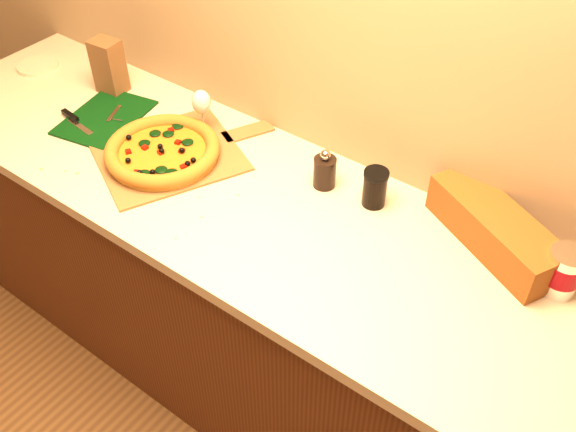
{
  "coord_description": "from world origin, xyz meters",
  "views": [
    {
      "loc": [
        0.77,
        0.36,
        2.13
      ],
      "look_at": [
        0.03,
        1.38,
        0.96
      ],
      "focal_mm": 40.0,
      "sensor_mm": 36.0,
      "label": 1
    }
  ],
  "objects_px": {
    "pepper_grinder": "(325,171)",
    "coffee_canister": "(563,271)",
    "side_plate": "(38,66)",
    "dark_jar": "(375,188)",
    "wine_glass": "(201,103)",
    "pizza_peel": "(174,153)",
    "cutting_board": "(104,117)",
    "pizza": "(163,151)"
  },
  "relations": [
    {
      "from": "coffee_canister",
      "to": "wine_glass",
      "type": "xyz_separation_m",
      "value": [
        -1.16,
        -0.02,
        0.04
      ]
    },
    {
      "from": "pepper_grinder",
      "to": "pizza",
      "type": "bearing_deg",
      "value": -157.7
    },
    {
      "from": "pizza_peel",
      "to": "wine_glass",
      "type": "bearing_deg",
      "value": 118.47
    },
    {
      "from": "coffee_canister",
      "to": "side_plate",
      "type": "height_order",
      "value": "coffee_canister"
    },
    {
      "from": "cutting_board",
      "to": "dark_jar",
      "type": "distance_m",
      "value": 0.97
    },
    {
      "from": "cutting_board",
      "to": "pepper_grinder",
      "type": "distance_m",
      "value": 0.81
    },
    {
      "from": "side_plate",
      "to": "wine_glass",
      "type": "bearing_deg",
      "value": 4.54
    },
    {
      "from": "pepper_grinder",
      "to": "wine_glass",
      "type": "height_order",
      "value": "wine_glass"
    },
    {
      "from": "side_plate",
      "to": "dark_jar",
      "type": "bearing_deg",
      "value": 3.48
    },
    {
      "from": "cutting_board",
      "to": "coffee_canister",
      "type": "bearing_deg",
      "value": -4.92
    },
    {
      "from": "cutting_board",
      "to": "coffee_canister",
      "type": "xyz_separation_m",
      "value": [
        1.49,
        0.16,
        0.06
      ]
    },
    {
      "from": "dark_jar",
      "to": "wine_glass",
      "type": "bearing_deg",
      "value": -177.84
    },
    {
      "from": "pepper_grinder",
      "to": "cutting_board",
      "type": "bearing_deg",
      "value": -168.98
    },
    {
      "from": "pepper_grinder",
      "to": "side_plate",
      "type": "xyz_separation_m",
      "value": [
        -1.25,
        -0.07,
        -0.05
      ]
    },
    {
      "from": "pizza_peel",
      "to": "side_plate",
      "type": "relative_size",
      "value": 4.02
    },
    {
      "from": "wine_glass",
      "to": "cutting_board",
      "type": "bearing_deg",
      "value": -155.61
    },
    {
      "from": "dark_jar",
      "to": "cutting_board",
      "type": "bearing_deg",
      "value": -169.88
    },
    {
      "from": "dark_jar",
      "to": "side_plate",
      "type": "distance_m",
      "value": 1.41
    },
    {
      "from": "coffee_canister",
      "to": "wine_glass",
      "type": "bearing_deg",
      "value": -179.15
    },
    {
      "from": "pizza_peel",
      "to": "cutting_board",
      "type": "distance_m",
      "value": 0.33
    },
    {
      "from": "cutting_board",
      "to": "pepper_grinder",
      "type": "xyz_separation_m",
      "value": [
        0.79,
        0.15,
        0.05
      ]
    },
    {
      "from": "dark_jar",
      "to": "pizza",
      "type": "bearing_deg",
      "value": -161.67
    },
    {
      "from": "pizza_peel",
      "to": "side_plate",
      "type": "height_order",
      "value": "side_plate"
    },
    {
      "from": "pizza",
      "to": "dark_jar",
      "type": "bearing_deg",
      "value": 18.33
    },
    {
      "from": "pizza",
      "to": "dark_jar",
      "type": "xyz_separation_m",
      "value": [
        0.63,
        0.21,
        0.03
      ]
    },
    {
      "from": "coffee_canister",
      "to": "pizza",
      "type": "bearing_deg",
      "value": -170.15
    },
    {
      "from": "side_plate",
      "to": "cutting_board",
      "type": "bearing_deg",
      "value": -10.36
    },
    {
      "from": "pepper_grinder",
      "to": "wine_glass",
      "type": "distance_m",
      "value": 0.47
    },
    {
      "from": "pizza_peel",
      "to": "cutting_board",
      "type": "xyz_separation_m",
      "value": [
        -0.33,
        0.0,
        0.0
      ]
    },
    {
      "from": "pepper_grinder",
      "to": "side_plate",
      "type": "relative_size",
      "value": 0.84
    },
    {
      "from": "pepper_grinder",
      "to": "dark_jar",
      "type": "height_order",
      "value": "pepper_grinder"
    },
    {
      "from": "cutting_board",
      "to": "side_plate",
      "type": "height_order",
      "value": "cutting_board"
    },
    {
      "from": "pizza",
      "to": "side_plate",
      "type": "xyz_separation_m",
      "value": [
        -0.78,
        0.12,
        -0.02
      ]
    },
    {
      "from": "coffee_canister",
      "to": "side_plate",
      "type": "bearing_deg",
      "value": -177.67
    },
    {
      "from": "pizza",
      "to": "cutting_board",
      "type": "bearing_deg",
      "value": 172.98
    },
    {
      "from": "coffee_canister",
      "to": "dark_jar",
      "type": "relative_size",
      "value": 1.11
    },
    {
      "from": "pizza_peel",
      "to": "dark_jar",
      "type": "distance_m",
      "value": 0.65
    },
    {
      "from": "cutting_board",
      "to": "dark_jar",
      "type": "height_order",
      "value": "dark_jar"
    },
    {
      "from": "pepper_grinder",
      "to": "coffee_canister",
      "type": "height_order",
      "value": "same"
    },
    {
      "from": "pizza_peel",
      "to": "wine_glass",
      "type": "height_order",
      "value": "wine_glass"
    },
    {
      "from": "pepper_grinder",
      "to": "dark_jar",
      "type": "distance_m",
      "value": 0.16
    },
    {
      "from": "pizza_peel",
      "to": "pepper_grinder",
      "type": "xyz_separation_m",
      "value": [
        0.46,
        0.16,
        0.05
      ]
    }
  ]
}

